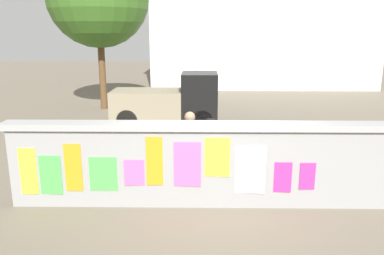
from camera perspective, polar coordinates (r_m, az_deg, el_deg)
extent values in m
plane|color=#6B6051|center=(15.04, 2.23, 1.77)|extent=(60.00, 60.00, 0.00)
cube|color=gray|center=(7.14, 3.77, -6.01)|extent=(7.64, 0.30, 1.47)
cube|color=#999999|center=(6.91, 3.87, 0.22)|extent=(7.84, 0.42, 0.12)
cube|color=yellow|center=(7.64, -23.19, -6.04)|extent=(0.32, 0.01, 0.89)
cube|color=#4CD84C|center=(7.51, -20.32, -6.66)|extent=(0.40, 0.02, 0.74)
cube|color=orange|center=(7.32, -17.26, -5.74)|extent=(0.31, 0.01, 0.90)
cube|color=#4CD84C|center=(7.21, -13.08, -6.76)|extent=(0.51, 0.02, 0.64)
cube|color=#F9599E|center=(7.09, -8.59, -6.68)|extent=(0.37, 0.03, 0.49)
cube|color=orange|center=(6.96, -5.61, -5.04)|extent=(0.30, 0.02, 0.91)
cube|color=#F9599E|center=(6.94, -0.70, -5.54)|extent=(0.49, 0.03, 0.84)
cube|color=yellow|center=(6.90, 3.78, -4.45)|extent=(0.45, 0.02, 0.73)
cube|color=silver|center=(7.04, 8.69, -6.27)|extent=(0.54, 0.04, 0.90)
cube|color=#F42D8C|center=(7.19, 13.35, -7.25)|extent=(0.32, 0.03, 0.57)
cube|color=#F42D8C|center=(7.29, 16.81, -6.98)|extent=(0.28, 0.02, 0.51)
cylinder|color=black|center=(13.95, 1.54, 2.27)|extent=(0.70, 0.21, 0.70)
cylinder|color=black|center=(12.68, 1.55, 1.08)|extent=(0.70, 0.21, 0.70)
cylinder|color=black|center=(14.16, -8.64, 2.30)|extent=(0.70, 0.21, 0.70)
cylinder|color=black|center=(12.91, -9.62, 1.13)|extent=(0.70, 0.21, 0.70)
cube|color=black|center=(13.17, 1.13, 4.90)|extent=(1.22, 1.51, 1.50)
cube|color=gray|center=(13.35, -6.64, 3.63)|extent=(2.41, 1.52, 0.90)
cylinder|color=black|center=(9.38, -4.56, -3.92)|extent=(0.60, 0.14, 0.60)
cylinder|color=black|center=(9.51, -12.42, -3.95)|extent=(0.61, 0.16, 0.60)
cube|color=black|center=(9.34, -8.58, -2.31)|extent=(1.01, 0.30, 0.32)
cube|color=black|center=(9.32, -9.84, -1.26)|extent=(0.57, 0.25, 0.10)
cube|color=#262626|center=(9.23, -5.24, -0.68)|extent=(0.07, 0.56, 0.03)
cylinder|color=black|center=(8.98, 21.95, -5.53)|extent=(0.66, 0.15, 0.66)
cylinder|color=black|center=(8.83, 15.24, -5.32)|extent=(0.66, 0.15, 0.66)
cube|color=red|center=(8.84, 18.71, -4.33)|extent=(0.94, 0.20, 0.06)
cylinder|color=red|center=(8.75, 17.85, -2.93)|extent=(0.03, 0.03, 0.40)
cube|color=black|center=(8.70, 17.95, -1.67)|extent=(0.21, 0.11, 0.05)
cube|color=black|center=(8.82, 21.95, -2.15)|extent=(0.11, 0.44, 0.03)
cylinder|color=black|center=(10.27, -1.03, -2.12)|extent=(0.66, 0.09, 0.66)
cylinder|color=black|center=(10.36, 4.79, -2.02)|extent=(0.66, 0.09, 0.66)
cube|color=gold|center=(10.25, 1.90, -1.10)|extent=(0.95, 0.11, 0.06)
cylinder|color=gold|center=(10.21, 2.75, 0.10)|extent=(0.03, 0.03, 0.40)
cube|color=black|center=(10.17, 2.76, 1.20)|extent=(0.21, 0.09, 0.05)
cube|color=black|center=(10.13, -0.76, 0.88)|extent=(0.07, 0.44, 0.03)
cylinder|color=#D83F72|center=(8.00, -0.82, -6.31)|extent=(0.12, 0.12, 0.80)
cylinder|color=#D83F72|center=(8.11, 0.18, -6.03)|extent=(0.12, 0.12, 0.80)
cylinder|color=#338CBF|center=(7.84, -0.32, -1.36)|extent=(0.48, 0.48, 0.60)
sphere|color=#8C664C|center=(7.74, -0.33, 1.57)|extent=(0.22, 0.22, 0.22)
cylinder|color=brown|center=(16.66, -13.21, 8.11)|extent=(0.28, 0.28, 3.17)
cube|color=silver|center=(24.38, 10.14, 15.42)|extent=(12.83, 5.47, 7.78)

